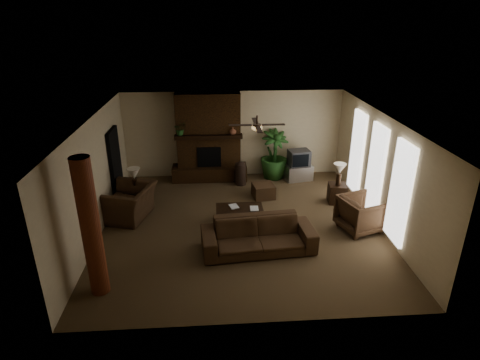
{
  "coord_description": "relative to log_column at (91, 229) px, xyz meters",
  "views": [
    {
      "loc": [
        -0.66,
        -8.96,
        5.08
      ],
      "look_at": [
        0.0,
        0.4,
        1.1
      ],
      "focal_mm": 29.81,
      "sensor_mm": 36.0,
      "label": 1
    }
  ],
  "objects": [
    {
      "name": "mantel_vase",
      "position": [
        2.91,
        5.37,
        0.27
      ],
      "size": [
        0.23,
        0.24,
        0.22
      ],
      "primitive_type": "imported",
      "rotation": [
        0.0,
        0.0,
        0.03
      ],
      "color": "brown",
      "rests_on": "fireplace"
    },
    {
      "name": "armchair_left",
      "position": [
        0.01,
        3.06,
        -0.82
      ],
      "size": [
        1.19,
        1.51,
        1.16
      ],
      "primitive_type": "imported",
      "rotation": [
        0.0,
        0.0,
        -1.84
      ],
      "color": "#442E1D",
      "rests_on": "ground"
    },
    {
      "name": "room_shell",
      "position": [
        2.95,
        2.4,
        0.0
      ],
      "size": [
        7.0,
        7.0,
        7.0
      ],
      "color": "brown",
      "rests_on": "ground"
    },
    {
      "name": "log_column",
      "position": [
        0.0,
        0.0,
        0.0
      ],
      "size": [
        0.36,
        0.36,
        2.8
      ],
      "primitive_type": "cylinder",
      "color": "brown",
      "rests_on": "ground"
    },
    {
      "name": "ottoman",
      "position": [
        3.73,
        4.05,
        -1.2
      ],
      "size": [
        0.68,
        0.68,
        0.4
      ],
      "primitive_type": "cube",
      "rotation": [
        0.0,
        0.0,
        0.14
      ],
      "color": "#442E1D",
      "rests_on": "ground"
    },
    {
      "name": "floor_plant",
      "position": [
        4.25,
        5.54,
        -0.95
      ],
      "size": [
        1.4,
        1.81,
        0.9
      ],
      "primitive_type": "imported",
      "rotation": [
        0.0,
        0.0,
        0.35
      ],
      "color": "#275321",
      "rests_on": "ground"
    },
    {
      "name": "ceiling_fan",
      "position": [
        3.35,
        2.7,
        1.13
      ],
      "size": [
        1.35,
        1.35,
        0.37
      ],
      "color": "black",
      "rests_on": "ceiling"
    },
    {
      "name": "armchair_right",
      "position": [
        5.91,
        1.99,
        -0.91
      ],
      "size": [
        1.14,
        1.18,
        0.98
      ],
      "primitive_type": "imported",
      "rotation": [
        0.0,
        0.0,
        1.89
      ],
      "color": "#442E1D",
      "rests_on": "ground"
    },
    {
      "name": "lamp_left",
      "position": [
        0.13,
        3.56,
        -0.4
      ],
      "size": [
        0.45,
        0.45,
        0.65
      ],
      "color": "black",
      "rests_on": "side_table_left"
    },
    {
      "name": "lamp_right",
      "position": [
        5.78,
        3.52,
        -0.4
      ],
      "size": [
        0.41,
        0.41,
        0.65
      ],
      "color": "black",
      "rests_on": "side_table_right"
    },
    {
      "name": "tv_stand",
      "position": [
        5.03,
        5.3,
        -1.15
      ],
      "size": [
        0.93,
        0.66,
        0.5
      ],
      "primitive_type": "cube",
      "rotation": [
        0.0,
        0.0,
        0.2
      ],
      "color": "silver",
      "rests_on": "ground"
    },
    {
      "name": "windows",
      "position": [
        6.4,
        2.6,
        -0.05
      ],
      "size": [
        0.08,
        3.65,
        2.35
      ],
      "color": "white",
      "rests_on": "ground"
    },
    {
      "name": "tv",
      "position": [
        5.02,
        5.26,
        -0.64
      ],
      "size": [
        0.72,
        0.61,
        0.52
      ],
      "color": "#363638",
      "rests_on": "tv_stand"
    },
    {
      "name": "book_a",
      "position": [
        2.67,
        2.58,
        -0.83
      ],
      "size": [
        0.21,
        0.09,
        0.29
      ],
      "primitive_type": "imported",
      "rotation": [
        0.0,
        0.0,
        0.28
      ],
      "color": "#999999",
      "rests_on": "coffee_table"
    },
    {
      "name": "coffee_table",
      "position": [
        2.92,
        2.53,
        -1.03
      ],
      "size": [
        1.2,
        0.7,
        0.43
      ],
      "color": "black",
      "rests_on": "ground"
    },
    {
      "name": "sofa",
      "position": [
        3.26,
        1.24,
        -0.9
      ],
      "size": [
        2.62,
        0.97,
        1.0
      ],
      "primitive_type": "imported",
      "rotation": [
        0.0,
        0.0,
        0.09
      ],
      "color": "#442E1D",
      "rests_on": "ground"
    },
    {
      "name": "side_table_right",
      "position": [
        5.8,
        3.57,
        -1.12
      ],
      "size": [
        0.56,
        0.56,
        0.55
      ],
      "primitive_type": "cube",
      "rotation": [
        0.0,
        0.0,
        -0.12
      ],
      "color": "black",
      "rests_on": "ground"
    },
    {
      "name": "doorway",
      "position": [
        -0.49,
        4.2,
        -0.35
      ],
      "size": [
        0.1,
        1.0,
        2.1
      ],
      "primitive_type": "cube",
      "color": "black",
      "rests_on": "ground"
    },
    {
      "name": "fireplace",
      "position": [
        2.15,
        5.62,
        -0.24
      ],
      "size": [
        2.4,
        0.7,
        2.8
      ],
      "color": "#432812",
      "rests_on": "ground"
    },
    {
      "name": "book_b",
      "position": [
        3.19,
        2.47,
        -0.82
      ],
      "size": [
        0.21,
        0.03,
        0.29
      ],
      "primitive_type": "imported",
      "rotation": [
        0.0,
        0.0,
        -0.04
      ],
      "color": "#999999",
      "rests_on": "coffee_table"
    },
    {
      "name": "floor_vase",
      "position": [
        3.12,
        5.04,
        -0.97
      ],
      "size": [
        0.34,
        0.34,
        0.77
      ],
      "color": "black",
      "rests_on": "ground"
    },
    {
      "name": "mantel_plant",
      "position": [
        1.29,
        5.4,
        0.32
      ],
      "size": [
        0.45,
        0.48,
        0.33
      ],
      "primitive_type": "imported",
      "rotation": [
        0.0,
        0.0,
        0.18
      ],
      "color": "#275321",
      "rests_on": "fireplace"
    },
    {
      "name": "side_table_left",
      "position": [
        0.12,
        3.58,
        -1.12
      ],
      "size": [
        0.65,
        0.65,
        0.55
      ],
      "primitive_type": "cube",
      "rotation": [
        0.0,
        0.0,
        -0.37
      ],
      "color": "black",
      "rests_on": "ground"
    }
  ]
}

